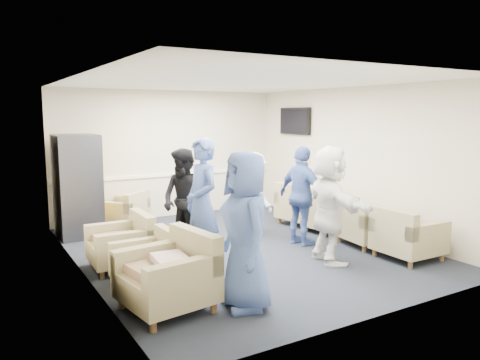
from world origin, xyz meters
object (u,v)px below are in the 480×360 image
person_back_left (185,201)px  armchair_right_far (303,207)px  armchair_left_mid (150,263)px  armchair_left_far (124,245)px  armchair_right_near (406,237)px  person_mid_left (202,203)px  person_front_left (246,231)px  armchair_left_near (172,278)px  vending_machine (78,186)px  armchair_right_midnear (365,226)px  person_front_right (330,204)px  armchair_right_midfar (327,217)px  person_back_right (253,194)px  armchair_corner (126,212)px  person_mid_right (302,196)px

person_back_left → armchair_right_far: bearing=75.3°
armchair_left_mid → armchair_left_far: bearing=-176.6°
armchair_right_near → person_mid_left: size_ratio=0.46×
person_front_left → person_back_left: bearing=-177.2°
armchair_left_near → vending_machine: bearing=174.9°
armchair_right_far → person_front_left: 4.29m
armchair_right_midnear → person_front_right: person_front_right is taller
armchair_left_mid → person_back_left: size_ratio=0.46×
armchair_left_mid → armchair_left_far: (-0.06, 0.92, 0.02)m
armchair_right_midfar → vending_machine: vending_machine is taller
armchair_right_midnear → person_back_right: bearing=46.5°
armchair_right_far → armchair_corner: bearing=55.6°
person_back_right → armchair_corner: bearing=43.4°
vending_machine → armchair_left_near: bearing=-87.2°
armchair_left_far → armchair_right_near: (3.81, -1.80, 0.01)m
armchair_left_mid → person_front_right: bearing=81.2°
armchair_right_midfar → person_mid_right: person_mid_right is taller
armchair_left_near → person_back_left: bearing=144.2°
armchair_left_far → armchair_right_near: armchair_right_near is taller
person_mid_left → person_back_left: bearing=173.4°
person_back_right → armchair_left_mid: bearing=117.7°
armchair_left_far → person_mid_right: size_ratio=0.50×
armchair_left_near → armchair_left_far: armchair_left_near is taller
armchair_right_midfar → person_mid_left: person_mid_left is taller
person_mid_left → person_front_left: bearing=-9.1°
armchair_right_midfar → vending_machine: (-4.03, 2.14, 0.62)m
person_mid_right → person_front_right: size_ratio=0.96×
person_front_right → person_front_left: bearing=126.9°
person_back_left → armchair_left_mid: bearing=-66.3°
armchair_left_mid → armchair_right_midfar: 3.92m
armchair_right_near → armchair_right_midnear: 0.88m
vending_machine → person_front_left: 4.39m
armchair_right_midnear → armchair_right_midfar: (0.01, 0.97, -0.04)m
armchair_left_far → person_back_left: bearing=104.9°
armchair_right_midnear → vending_machine: (-4.02, 3.11, 0.59)m
armchair_right_far → person_mid_left: size_ratio=0.54×
armchair_left_far → person_front_right: person_front_right is taller
armchair_right_far → person_back_right: person_back_right is taller
armchair_corner → armchair_right_midfar: bearing=104.2°
person_mid_right → armchair_right_near: bearing=-157.6°
armchair_left_near → armchair_right_midnear: armchair_left_near is taller
armchair_right_midnear → armchair_right_far: 1.72m
vending_machine → person_mid_right: bearing=-39.1°
armchair_left_mid → armchair_corner: size_ratio=0.72×
person_back_left → person_mid_right: (1.87, -0.60, 0.00)m
armchair_right_near → armchair_right_midnear: (0.04, 0.88, -0.00)m
person_mid_left → armchair_right_near: bearing=64.5°
armchair_right_midfar → person_mid_right: size_ratio=0.51×
armchair_right_near → person_back_left: (-2.73, 2.06, 0.49)m
armchair_right_far → armchair_left_near: bearing=114.9°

